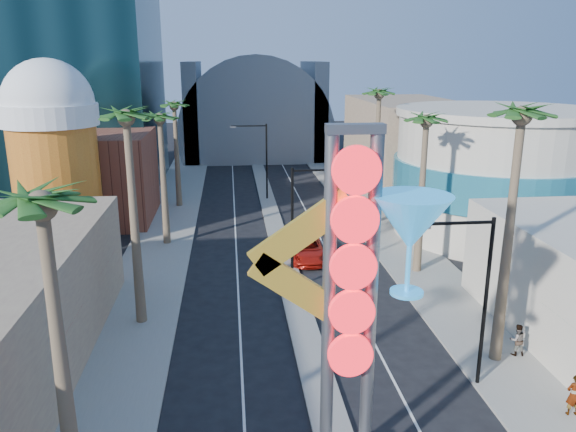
# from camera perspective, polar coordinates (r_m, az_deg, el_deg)

# --- Properties ---
(sidewalk_west) EXTENTS (5.00, 100.00, 0.15)m
(sidewalk_west) POSITION_cam_1_polar(r_m,az_deg,el_deg) (51.02, -12.15, -0.99)
(sidewalk_west) COLOR gray
(sidewalk_west) RESTS_ON ground
(sidewalk_east) EXTENTS (5.00, 100.00, 0.15)m
(sidewalk_east) POSITION_cam_1_polar(r_m,az_deg,el_deg) (52.40, 8.96, -0.38)
(sidewalk_east) COLOR gray
(sidewalk_east) RESTS_ON ground
(median) EXTENTS (1.60, 84.00, 0.15)m
(median) POSITION_cam_1_polar(r_m,az_deg,el_deg) (53.71, -1.71, 0.21)
(median) COLOR gray
(median) RESTS_ON ground
(brick_filler_west) EXTENTS (10.00, 10.00, 8.00)m
(brick_filler_west) POSITION_cam_1_polar(r_m,az_deg,el_deg) (54.07, -18.94, 3.74)
(brick_filler_west) COLOR brown
(brick_filler_west) RESTS_ON ground
(filler_east) EXTENTS (10.00, 20.00, 10.00)m
(filler_east) POSITION_cam_1_polar(r_m,az_deg,el_deg) (65.40, 11.81, 7.09)
(filler_east) COLOR #90725D
(filler_east) RESTS_ON ground
(beer_mug) EXTENTS (7.00, 7.00, 14.50)m
(beer_mug) POSITION_cam_1_polar(r_m,az_deg,el_deg) (46.06, -22.72, 6.28)
(beer_mug) COLOR #BB4F18
(beer_mug) RESTS_ON ground
(turquoise_building) EXTENTS (16.60, 16.60, 10.60)m
(turquoise_building) POSITION_cam_1_polar(r_m,az_deg,el_deg) (49.61, 20.26, 4.07)
(turquoise_building) COLOR beige
(turquoise_building) RESTS_ON ground
(canopy) EXTENTS (22.00, 16.00, 22.00)m
(canopy) POSITION_cam_1_polar(r_m,az_deg,el_deg) (86.30, -3.44, 8.95)
(canopy) COLOR slate
(canopy) RESTS_ON ground
(neon_sign) EXTENTS (6.53, 2.60, 12.55)m
(neon_sign) POSITION_cam_1_polar(r_m,az_deg,el_deg) (18.62, 8.84, -6.98)
(neon_sign) COLOR gray
(neon_sign) RESTS_ON ground
(streetlight_0) EXTENTS (3.79, 0.25, 8.00)m
(streetlight_0) POSITION_cam_1_polar(r_m,az_deg,el_deg) (35.22, 1.32, -0.03)
(streetlight_0) COLOR black
(streetlight_0) RESTS_ON ground
(streetlight_1) EXTENTS (3.79, 0.25, 8.00)m
(streetlight_1) POSITION_cam_1_polar(r_m,az_deg,el_deg) (58.50, -2.72, 6.30)
(streetlight_1) COLOR black
(streetlight_1) RESTS_ON ground
(streetlight_2) EXTENTS (3.45, 0.25, 8.00)m
(streetlight_2) POSITION_cam_1_polar(r_m,az_deg,el_deg) (25.88, 18.60, -6.93)
(streetlight_2) COLOR black
(streetlight_2) RESTS_ON ground
(palm_0) EXTENTS (2.40, 2.40, 11.70)m
(palm_0) POSITION_cam_1_polar(r_m,az_deg,el_deg) (17.08, -23.55, -0.91)
(palm_0) COLOR brown
(palm_0) RESTS_ON ground
(palm_1) EXTENTS (2.40, 2.40, 12.70)m
(palm_1) POSITION_cam_1_polar(r_m,az_deg,el_deg) (30.30, -16.02, 8.28)
(palm_1) COLOR brown
(palm_1) RESTS_ON ground
(palm_2) EXTENTS (2.40, 2.40, 11.20)m
(palm_2) POSITION_cam_1_polar(r_m,az_deg,el_deg) (44.21, -12.86, 8.90)
(palm_2) COLOR brown
(palm_2) RESTS_ON ground
(palm_3) EXTENTS (2.40, 2.40, 11.20)m
(palm_3) POSITION_cam_1_polar(r_m,az_deg,el_deg) (56.09, -11.46, 10.35)
(palm_3) COLOR brown
(palm_3) RESTS_ON ground
(palm_5) EXTENTS (2.40, 2.40, 13.20)m
(palm_5) POSITION_cam_1_polar(r_m,az_deg,el_deg) (27.04, 22.50, 7.81)
(palm_5) COLOR brown
(palm_5) RESTS_ON ground
(palm_6) EXTENTS (2.40, 2.40, 11.70)m
(palm_6) POSITION_cam_1_polar(r_m,az_deg,el_deg) (38.11, 13.83, 8.48)
(palm_6) COLOR brown
(palm_6) RESTS_ON ground
(palm_7) EXTENTS (2.40, 2.40, 12.70)m
(palm_7) POSITION_cam_1_polar(r_m,az_deg,el_deg) (49.43, 9.22, 11.33)
(palm_7) COLOR brown
(palm_7) RESTS_ON ground
(red_pickup) EXTENTS (2.64, 5.64, 1.56)m
(red_pickup) POSITION_cam_1_polar(r_m,az_deg,el_deg) (41.74, 1.89, -3.38)
(red_pickup) COLOR #B5170D
(red_pickup) RESTS_ON ground
(pedestrian_a) EXTENTS (0.70, 0.48, 1.84)m
(pedestrian_a) POSITION_cam_1_polar(r_m,az_deg,el_deg) (26.97, 27.05, -15.88)
(pedestrian_a) COLOR gray
(pedestrian_a) RESTS_ON sidewalk_east
(pedestrian_b) EXTENTS (0.84, 0.67, 1.64)m
(pedestrian_b) POSITION_cam_1_polar(r_m,az_deg,el_deg) (30.70, 22.25, -11.56)
(pedestrian_b) COLOR gray
(pedestrian_b) RESTS_ON sidewalk_east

